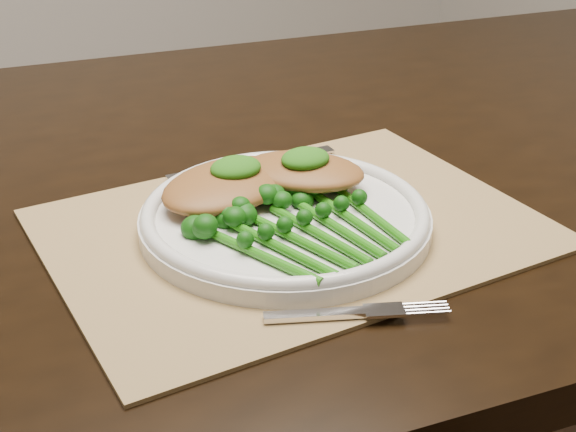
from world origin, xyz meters
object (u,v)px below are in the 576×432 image
placemat (293,228)px  broccolini_bundle (319,234)px  dining_table (266,412)px  chicken_fillet_left (228,185)px  dinner_plate (285,216)px

placemat → broccolini_bundle: size_ratio=2.46×
dining_table → placemat: (-0.06, -0.17, 0.37)m
chicken_fillet_left → broccolini_bundle: 0.11m
dinner_plate → chicken_fillet_left: (-0.03, 0.05, 0.02)m
placemat → dining_table: bearing=71.7°
placemat → chicken_fillet_left: bearing=126.9°
chicken_fillet_left → broccolini_bundle: chicken_fillet_left is taller
placemat → dinner_plate: (-0.01, 0.00, 0.01)m
dining_table → broccolini_bundle: broccolini_bundle is taller
placemat → chicken_fillet_left: (-0.04, 0.06, 0.03)m
dining_table → dinner_plate: 0.43m
dining_table → dinner_plate: (-0.07, -0.17, 0.39)m
broccolini_bundle → chicken_fillet_left: bearing=98.6°
dining_table → broccolini_bundle: (-0.07, -0.22, 0.40)m
dining_table → placemat: placemat is taller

